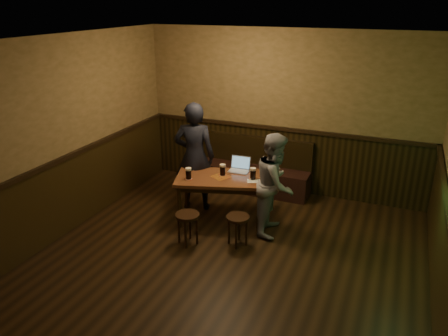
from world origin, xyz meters
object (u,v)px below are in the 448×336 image
bench (249,173)px  person_grey (275,184)px  stool_left (188,220)px  pint_right (253,173)px  stool_right (238,222)px  pub_table (221,182)px  laptop (240,167)px  pint_left (188,173)px  person_suit (195,157)px  pint_mid (223,170)px

bench → person_grey: 1.62m
stool_left → person_grey: 1.35m
pint_right → stool_right: bearing=-87.1°
pub_table → pint_right: (0.48, 0.10, 0.18)m
stool_right → laptop: laptop is taller
stool_left → laptop: 1.29m
stool_left → pint_left: pint_left is taller
pub_table → person_suit: bearing=139.8°
bench → stool_right: bearing=-74.7°
stool_left → stool_right: 0.70m
pub_table → stool_left: (-0.14, -0.84, -0.25)m
pint_mid → person_grey: bearing=-6.3°
pint_right → laptop: (-0.30, 0.24, -0.03)m
bench → pint_mid: size_ratio=12.31×
bench → pint_right: size_ratio=12.31×
bench → laptop: bearing=-79.4°
stool_right → pint_left: (-0.92, 0.34, 0.45)m
stool_right → pint_right: (-0.04, 0.70, 0.45)m
pint_left → person_grey: size_ratio=0.12×
pint_right → person_grey: (0.38, -0.13, -0.05)m
stool_right → bench: bearing=105.3°
pub_table → stool_left: size_ratio=3.27×
person_suit → pint_mid: bearing=146.2°
pint_mid → pint_left: bearing=-140.8°
pub_table → pint_mid: 0.20m
bench → pub_table: (-0.00, -1.27, 0.31)m
pub_table → person_grey: 0.87m
person_grey → stool_right: bearing=144.3°
pub_table → person_grey: person_grey is taller
bench → pint_left: bearing=-104.9°
pint_right → laptop: size_ratio=0.54×
pint_left → laptop: size_ratio=0.54×
pint_left → person_suit: size_ratio=0.10×
pint_mid → pint_right: 0.48m
stool_left → pint_mid: bearing=81.1°
stool_right → pint_right: pint_right is taller
bench → stool_left: (-0.14, -2.11, 0.06)m
stool_right → person_grey: person_grey is taller
pub_table → stool_right: bearing=-67.2°
stool_left → person_grey: person_grey is taller
bench → stool_right: (0.51, -1.87, 0.04)m
pint_left → pint_right: 0.96m
pint_left → laptop: 0.84m
pub_table → person_grey: size_ratio=1.00×
bench → pint_left: size_ratio=12.37×
bench → stool_left: bearing=-93.9°
pub_table → stool_right: size_ratio=3.43×
person_suit → pint_right: bearing=155.5°
stool_right → laptop: bearing=109.7°
laptop → person_grey: size_ratio=0.22×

